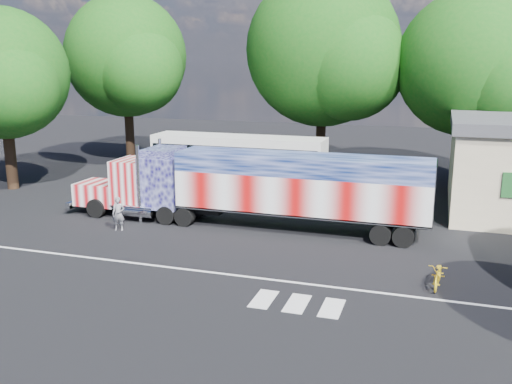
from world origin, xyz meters
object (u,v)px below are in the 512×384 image
(tree_n_mid, at_px, (325,50))
(coach_bus, at_px, (238,161))
(tree_ne_a, at_px, (472,65))
(tree_nw_a, at_px, (127,57))
(tree_w_a, at_px, (4,74))
(woman, at_px, (118,214))
(bicycle, at_px, (438,274))
(semi_truck, at_px, (255,186))

(tree_n_mid, bearing_deg, coach_bus, -121.40)
(tree_n_mid, xyz_separation_m, tree_ne_a, (9.82, -1.46, -0.97))
(tree_nw_a, distance_m, tree_ne_a, 24.87)
(tree_n_mid, xyz_separation_m, tree_w_a, (-17.68, -11.98, -1.54))
(tree_ne_a, bearing_deg, woman, -134.61)
(coach_bus, distance_m, tree_nw_a, 13.74)
(bicycle, bearing_deg, semi_truck, 154.14)
(woman, relative_size, bicycle, 0.90)
(woman, bearing_deg, tree_n_mid, 51.26)
(woman, xyz_separation_m, tree_nw_a, (-8.62, 16.30, 7.49))
(tree_n_mid, distance_m, tree_w_a, 21.42)
(tree_nw_a, height_order, tree_ne_a, tree_nw_a)
(coach_bus, height_order, bicycle, coach_bus)
(bicycle, relative_size, tree_nw_a, 0.14)
(semi_truck, relative_size, coach_bus, 1.65)
(bicycle, relative_size, tree_w_a, 0.16)
(coach_bus, distance_m, tree_ne_a, 16.21)
(coach_bus, height_order, tree_n_mid, tree_n_mid)
(tree_n_mid, bearing_deg, tree_ne_a, -8.43)
(tree_ne_a, bearing_deg, tree_w_a, -159.06)
(semi_truck, bearing_deg, woman, -156.60)
(semi_truck, relative_size, tree_ne_a, 1.50)
(tree_ne_a, bearing_deg, tree_nw_a, -179.61)
(bicycle, bearing_deg, tree_nw_a, 146.44)
(woman, xyz_separation_m, tree_ne_a, (16.25, 16.47, 6.98))
(semi_truck, bearing_deg, bicycle, -31.14)
(woman, distance_m, tree_ne_a, 24.17)
(semi_truck, height_order, tree_w_a, tree_w_a)
(woman, height_order, tree_ne_a, tree_ne_a)
(woman, bearing_deg, tree_nw_a, 98.84)
(tree_ne_a, bearing_deg, tree_n_mid, 171.57)
(bicycle, distance_m, tree_ne_a, 20.51)
(woman, distance_m, tree_nw_a, 19.91)
(semi_truck, xyz_separation_m, bicycle, (8.77, -5.30, -1.58))
(tree_w_a, bearing_deg, tree_n_mid, 34.12)
(semi_truck, distance_m, tree_w_a, 18.45)
(tree_nw_a, bearing_deg, bicycle, -38.84)
(tree_n_mid, bearing_deg, tree_w_a, -145.88)
(tree_nw_a, bearing_deg, woman, -62.14)
(tree_ne_a, bearing_deg, semi_truck, -126.20)
(tree_w_a, xyz_separation_m, tree_ne_a, (27.51, 10.53, 0.57))
(tree_n_mid, distance_m, tree_ne_a, 9.98)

